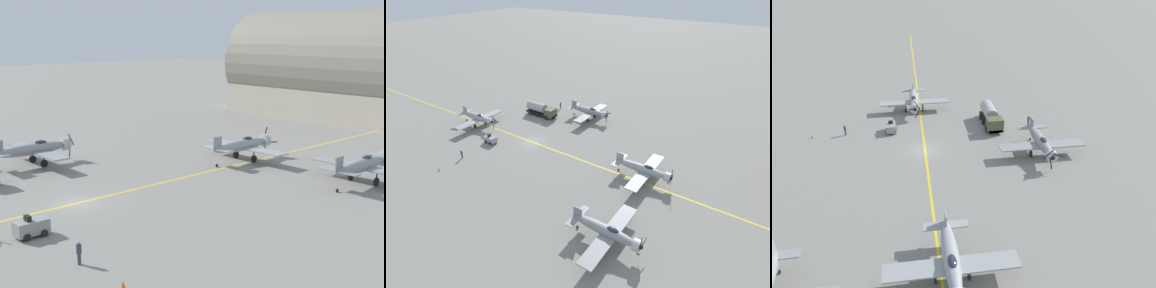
{
  "view_description": "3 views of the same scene",
  "coord_description": "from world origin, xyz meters",
  "views": [
    {
      "loc": [
        42.68,
        -24.14,
        15.81
      ],
      "look_at": [
        0.92,
        13.78,
        3.88
      ],
      "focal_mm": 50.0,
      "sensor_mm": 36.0,
      "label": 1
    },
    {
      "loc": [
        38.98,
        37.98,
        30.22
      ],
      "look_at": [
        -2.28,
        9.85,
        1.63
      ],
      "focal_mm": 28.0,
      "sensor_mm": 36.0,
      "label": 2
    },
    {
      "loc": [
        1.67,
        47.87,
        26.32
      ],
      "look_at": [
        -4.93,
        5.29,
        3.38
      ],
      "focal_mm": 35.0,
      "sensor_mm": 36.0,
      "label": 3
    }
  ],
  "objects": [
    {
      "name": "airplane_near_center",
      "position": [
        0.95,
        -15.1,
        2.01
      ],
      "size": [
        12.0,
        9.98,
        3.65
      ],
      "rotation": [
        0.0,
        0.0,
        0.03
      ],
      "color": "#939598",
      "rests_on": "ground"
    },
    {
      "name": "airplane_far_center",
      "position": [
        -0.91,
        24.0,
        2.01
      ],
      "size": [
        12.0,
        9.98,
        3.74
      ],
      "rotation": [
        0.0,
        0.0,
        0.2
      ],
      "color": "#929597",
      "rests_on": "ground"
    },
    {
      "name": "traffic_cone",
      "position": [
        16.95,
        -6.61,
        0.28
      ],
      "size": [
        0.36,
        0.36,
        0.55
      ],
      "primitive_type": "cone",
      "color": "orange",
      "rests_on": "ground"
    },
    {
      "name": "ground_crew_inspecting",
      "position": [
        11.96,
        -6.77,
        0.94
      ],
      "size": [
        0.37,
        0.37,
        1.72
      ],
      "color": "#334256",
      "rests_on": "ground"
    },
    {
      "name": "tow_tractor",
      "position": [
        4.93,
        -6.88,
        0.79
      ],
      "size": [
        1.57,
        2.6,
        1.79
      ],
      "color": "gray",
      "rests_on": "ground"
    },
    {
      "name": "taxiway_stripe",
      "position": [
        0.0,
        0.0,
        0.0
      ],
      "size": [
        0.3,
        160.0,
        0.01
      ],
      "primitive_type": "cube",
      "color": "yellow",
      "rests_on": "ground"
    },
    {
      "name": "ground_crew_walking",
      "position": [
        -17.37,
        -5.86,
        0.94
      ],
      "size": [
        0.38,
        0.38,
        1.73
      ],
      "color": "#334256",
      "rests_on": "ground"
    },
    {
      "name": "ground_plane",
      "position": [
        0.0,
        0.0,
        0.0
      ],
      "size": [
        400.0,
        400.0,
        0.0
      ],
      "primitive_type": "plane",
      "color": "gray"
    },
    {
      "name": "airplane_mid_left",
      "position": [
        -16.1,
        3.84,
        2.01
      ],
      "size": [
        12.0,
        9.98,
        3.65
      ],
      "rotation": [
        0.0,
        0.0,
        -0.23
      ],
      "color": "gray",
      "rests_on": "ground"
    },
    {
      "name": "fuel_tanker",
      "position": [
        -11.28,
        -7.04,
        1.51
      ],
      "size": [
        2.68,
        8.0,
        2.98
      ],
      "color": "black",
      "rests_on": "ground"
    }
  ]
}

